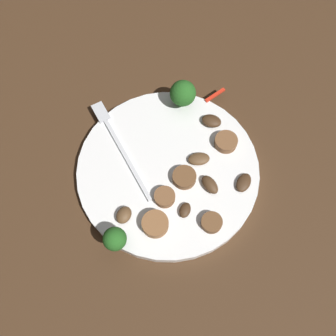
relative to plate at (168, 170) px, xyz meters
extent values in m
plane|color=#422B19|center=(0.00, 0.00, -0.01)|extent=(1.40, 1.40, 0.00)
cylinder|color=white|center=(0.00, 0.00, 0.00)|extent=(0.26, 0.26, 0.02)
cube|color=silver|center=(0.03, 0.05, 0.01)|extent=(0.14, 0.04, 0.00)
cube|color=silver|center=(0.12, 0.07, 0.01)|extent=(0.04, 0.03, 0.00)
cylinder|color=#296420|center=(0.10, -0.05, 0.02)|extent=(0.01, 0.01, 0.02)
sphere|color=#235B1E|center=(0.10, -0.05, 0.04)|extent=(0.04, 0.04, 0.04)
cylinder|color=#296420|center=(-0.09, 0.09, 0.02)|extent=(0.01, 0.01, 0.02)
sphere|color=#235B1E|center=(-0.09, 0.09, 0.03)|extent=(0.03, 0.03, 0.03)
cylinder|color=brown|center=(0.02, -0.09, 0.01)|extent=(0.05, 0.05, 0.01)
cylinder|color=brown|center=(-0.04, 0.02, 0.01)|extent=(0.04, 0.04, 0.01)
cylinder|color=brown|center=(-0.09, -0.03, 0.01)|extent=(0.04, 0.04, 0.01)
cylinder|color=brown|center=(-0.02, -0.02, 0.01)|extent=(0.04, 0.04, 0.01)
cylinder|color=brown|center=(-0.08, 0.04, 0.02)|extent=(0.05, 0.05, 0.01)
ellipsoid|color=brown|center=(0.00, -0.05, 0.01)|extent=(0.02, 0.03, 0.01)
ellipsoid|color=brown|center=(-0.05, 0.08, 0.01)|extent=(0.03, 0.03, 0.01)
ellipsoid|color=#422B19|center=(-0.07, -0.01, 0.01)|extent=(0.03, 0.03, 0.01)
ellipsoid|color=#4C331E|center=(-0.04, -0.05, 0.01)|extent=(0.03, 0.03, 0.01)
ellipsoid|color=#422B19|center=(0.05, -0.08, 0.01)|extent=(0.03, 0.04, 0.01)
ellipsoid|color=#422B19|center=(-0.05, -0.10, 0.01)|extent=(0.03, 0.03, 0.01)
cube|color=red|center=(0.10, -0.10, 0.01)|extent=(0.02, 0.04, 0.00)
camera|label=1|loc=(-0.21, 0.06, 0.50)|focal=40.53mm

